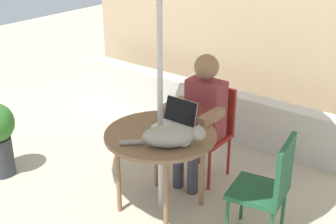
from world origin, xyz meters
TOP-DOWN VIEW (x-y plane):
  - ground_plane at (0.00, 0.00)m, footprint 14.00×14.00m
  - fence_back at (0.00, 2.10)m, footprint 5.39×0.08m
  - planter_wall_low at (0.00, 1.54)m, footprint 4.85×0.20m
  - patio_table at (0.00, 0.00)m, footprint 0.91×0.91m
  - chair_occupied at (0.00, 0.74)m, footprint 0.40×0.40m
  - chair_empty at (0.91, 0.16)m, footprint 0.46×0.46m
  - person_seated at (-0.00, 0.59)m, footprint 0.48×0.48m
  - laptop at (0.02, 0.19)m, footprint 0.30×0.25m
  - cat at (0.21, -0.12)m, footprint 0.54×0.43m

SIDE VIEW (x-z plane):
  - ground_plane at x=0.00m, z-range 0.00..0.00m
  - planter_wall_low at x=0.00m, z-range 0.00..0.53m
  - chair_occupied at x=0.00m, z-range 0.07..0.95m
  - chair_empty at x=0.91m, z-range 0.07..0.95m
  - patio_table at x=0.00m, z-range 0.29..1.01m
  - person_seated at x=0.00m, z-range 0.07..1.29m
  - laptop at x=0.02m, z-range 0.67..0.89m
  - cat at x=0.21m, z-range 0.71..0.89m
  - fence_back at x=0.00m, z-range 0.00..1.72m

